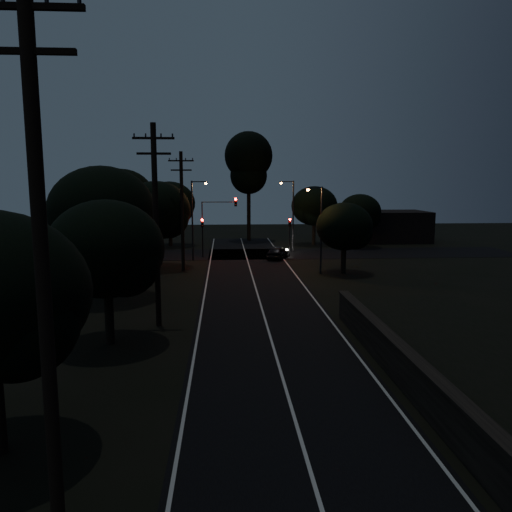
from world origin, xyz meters
TOP-DOWN VIEW (x-y plane):
  - ground at (0.00, 0.00)m, footprint 160.00×160.00m
  - road_surface at (0.00, 31.12)m, footprint 60.00×70.00m
  - utility_pole_near at (-6.00, -2.00)m, footprint 2.20×0.30m
  - utility_pole_mid at (-6.00, 15.00)m, footprint 2.20×0.30m
  - utility_pole_far at (-6.00, 32.00)m, footprint 2.20×0.30m
  - tree_left_b at (-7.80, 11.89)m, footprint 5.59×5.59m
  - tree_left_c at (-10.25, 21.86)m, footprint 7.12×7.12m
  - tree_left_d at (-8.28, 33.87)m, footprint 6.29×6.29m
  - tree_far_nw at (-8.78, 49.87)m, footprint 6.26×6.26m
  - tree_far_w at (-13.74, 45.85)m, footprint 7.34×7.34m
  - tree_far_ne at (9.21, 49.88)m, footprint 5.80×5.80m
  - tree_far_e at (14.18, 46.90)m, footprint 5.07×5.07m
  - tree_right_a at (8.17, 29.90)m, footprint 4.84×4.84m
  - tall_pine at (1.00, 55.00)m, footprint 6.37×6.37m
  - building_left at (-20.00, 52.00)m, footprint 10.00×8.00m
  - building_right at (20.00, 53.00)m, footprint 9.00×7.00m
  - signal_left at (-4.60, 39.99)m, footprint 0.28×0.35m
  - signal_right at (4.60, 39.99)m, footprint 0.28×0.35m
  - signal_mast at (-2.91, 39.99)m, footprint 3.70×0.35m
  - streetlight_a at (-5.31, 38.00)m, footprint 1.66×0.26m
  - streetlight_b at (5.31, 44.00)m, footprint 1.66×0.26m
  - streetlight_c at (5.83, 30.00)m, footprint 1.46×0.26m
  - car at (3.14, 38.54)m, footprint 2.84×4.33m

SIDE VIEW (x-z plane):
  - ground at x=0.00m, z-range 0.00..0.00m
  - road_surface at x=0.00m, z-range 0.00..0.03m
  - car at x=3.14m, z-range 0.00..1.37m
  - building_right at x=20.00m, z-range 0.00..4.00m
  - building_left at x=-20.00m, z-range 0.00..4.40m
  - signal_left at x=-4.60m, z-range 0.79..4.89m
  - signal_right at x=4.60m, z-range 0.79..4.89m
  - tree_right_a at x=8.17m, z-range 0.91..7.06m
  - tree_far_e at x=14.18m, z-range 0.95..7.38m
  - signal_mast at x=-2.91m, z-range 1.21..7.46m
  - streetlight_c at x=5.83m, z-range 0.60..8.10m
  - tree_left_b at x=-7.80m, z-range 1.05..8.16m
  - streetlight_a at x=-5.31m, z-range 0.64..8.64m
  - streetlight_b at x=5.31m, z-range 0.64..8.64m
  - tree_far_ne at x=9.21m, z-range 1.08..8.41m
  - tree_far_nw at x=-8.78m, z-range 1.17..9.09m
  - tree_left_d at x=-8.28m, z-range 1.18..9.16m
  - utility_pole_far at x=-6.00m, z-range 0.23..10.73m
  - utility_pole_mid at x=-6.00m, z-range 0.24..11.24m
  - tree_left_c at x=-10.25m, z-range 1.32..10.31m
  - tree_far_w at x=-13.74m, z-range 1.40..10.76m
  - utility_pole_near at x=-6.00m, z-range 0.25..12.25m
  - tall_pine at x=1.00m, z-range 3.20..17.66m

